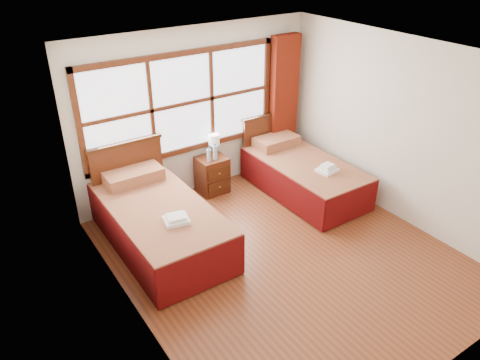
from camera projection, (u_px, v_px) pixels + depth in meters
floor at (284, 256)px, 6.15m from camera, size 4.50×4.50×0.00m
ceiling at (295, 58)px, 4.91m from camera, size 4.50×4.50×0.00m
wall_back at (196, 113)px, 7.17m from camera, size 4.00×0.00×4.00m
wall_left at (129, 220)px, 4.55m from camera, size 0.00×4.50×4.50m
wall_right at (401, 132)px, 6.51m from camera, size 0.00×4.50×4.50m
window at (182, 104)px, 6.92m from camera, size 3.16×0.06×1.56m
curtain at (283, 104)px, 7.91m from camera, size 0.50×0.16×2.30m
bed_left at (158, 221)px, 6.25m from camera, size 1.18×2.29×1.15m
bed_right at (302, 174)px, 7.50m from camera, size 1.07×2.09×1.04m
nightstand at (212, 175)px, 7.51m from camera, size 0.45×0.45×0.60m
towels_left at (176, 219)px, 5.74m from camera, size 0.35×0.32×0.09m
towels_right at (327, 169)px, 7.03m from camera, size 0.32×0.29×0.12m
lamp at (214, 140)px, 7.38m from camera, size 0.17×0.17×0.34m
bottle_near at (209, 155)px, 7.22m from camera, size 0.06×0.06×0.22m
bottle_far at (215, 152)px, 7.27m from camera, size 0.07×0.07×0.26m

